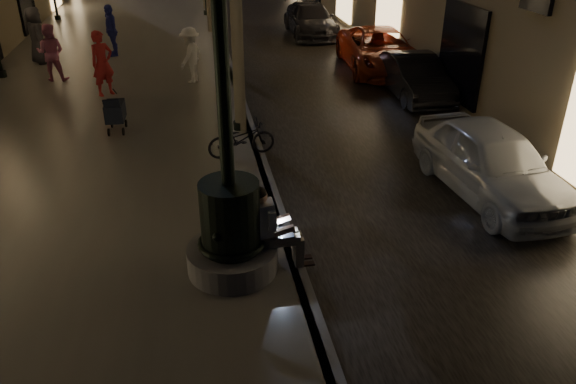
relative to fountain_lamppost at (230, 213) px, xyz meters
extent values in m
plane|color=black|center=(1.00, 13.00, -1.21)|extent=(120.00, 120.00, 0.00)
cube|color=black|center=(4.00, 13.00, -1.20)|extent=(6.00, 45.00, 0.02)
cube|color=#645E58|center=(-3.00, 13.00, -1.11)|extent=(8.00, 45.00, 0.20)
cube|color=#59595B|center=(1.00, 13.00, -1.11)|extent=(0.25, 45.00, 0.20)
cylinder|color=#59595B|center=(0.00, 0.00, -0.81)|extent=(1.40, 1.40, 0.40)
cylinder|color=black|center=(0.00, 0.00, -0.06)|extent=(0.90, 0.90, 1.10)
torus|color=black|center=(0.00, 0.00, -0.51)|extent=(1.04, 1.04, 0.10)
torus|color=black|center=(0.00, 0.00, 0.34)|extent=(0.89, 0.89, 0.09)
cylinder|color=black|center=(0.00, 0.00, 2.09)|extent=(0.20, 0.20, 3.20)
cube|color=gray|center=(0.55, 0.00, -0.52)|extent=(0.38, 0.25, 0.19)
cube|color=white|center=(0.49, 0.00, -0.16)|extent=(0.47, 0.27, 0.60)
sphere|color=tan|center=(0.45, 0.00, 0.23)|extent=(0.22, 0.22, 0.22)
sphere|color=black|center=(0.44, 0.00, 0.28)|extent=(0.22, 0.22, 0.22)
cube|color=gray|center=(0.80, -0.10, -0.52)|extent=(0.49, 0.14, 0.15)
cube|color=gray|center=(0.80, 0.10, -0.52)|extent=(0.49, 0.14, 0.15)
cube|color=gray|center=(1.04, -0.10, -0.76)|extent=(0.14, 0.13, 0.50)
cube|color=gray|center=(1.04, 0.10, -0.76)|extent=(0.14, 0.13, 0.50)
cube|color=black|center=(1.14, -0.10, -1.00)|extent=(0.27, 0.11, 0.03)
cube|color=black|center=(1.14, 0.10, -1.00)|extent=(0.27, 0.11, 0.03)
cube|color=black|center=(0.82, 0.00, -0.43)|extent=(0.25, 0.35, 0.02)
cube|color=black|center=(0.66, 0.00, -0.32)|extent=(0.09, 0.35, 0.23)
cube|color=#B0DFFC|center=(0.67, 0.00, -0.32)|extent=(0.07, 0.32, 0.19)
cylinder|color=#6B604C|center=(0.75, 6.00, 1.49)|extent=(0.28, 0.28, 5.00)
cylinder|color=black|center=(0.70, 6.00, -0.91)|extent=(0.28, 0.28, 0.20)
cylinder|color=black|center=(0.70, 6.00, 1.19)|extent=(0.12, 0.12, 4.40)
cylinder|color=black|center=(0.70, 14.00, -0.91)|extent=(0.28, 0.28, 0.20)
cylinder|color=black|center=(0.70, 22.00, -0.91)|extent=(0.28, 0.28, 0.20)
cylinder|color=black|center=(-6.40, 12.00, -0.91)|extent=(0.28, 0.28, 0.20)
cylinder|color=black|center=(-6.40, 22.00, -0.91)|extent=(0.28, 0.28, 0.20)
cube|color=black|center=(-2.28, 6.37, -0.49)|extent=(0.46, 0.73, 0.43)
cube|color=black|center=(-2.30, 6.03, -0.20)|extent=(0.39, 0.18, 0.28)
cylinder|color=black|center=(-2.47, 6.09, -0.92)|extent=(0.05, 0.19, 0.19)
cylinder|color=black|center=(-2.12, 6.08, -0.92)|extent=(0.05, 0.19, 0.19)
cylinder|color=black|center=(-2.45, 6.66, -0.92)|extent=(0.05, 0.19, 0.19)
cylinder|color=black|center=(-2.10, 6.65, -0.92)|extent=(0.05, 0.19, 0.19)
cylinder|color=black|center=(-2.27, 6.75, -0.10)|extent=(0.04, 0.43, 0.26)
imported|color=#B9BDC1|center=(5.34, 2.00, -0.49)|extent=(2.00, 4.33, 1.44)
imported|color=black|center=(6.20, 8.26, -0.58)|extent=(1.46, 3.85, 1.25)
imported|color=#983013|center=(6.13, 11.29, -0.51)|extent=(2.73, 5.22, 1.40)
imported|color=#2C2B30|center=(5.00, 17.36, -0.55)|extent=(1.95, 4.62, 1.33)
imported|color=red|center=(-2.86, 9.49, -0.08)|extent=(0.81, 0.75, 1.86)
imported|color=pink|center=(-4.63, 11.34, -0.13)|extent=(0.93, 0.77, 1.76)
imported|color=silver|center=(-0.33, 10.37, -0.17)|extent=(1.08, 1.26, 1.69)
imported|color=navy|center=(-3.08, 14.32, -0.10)|extent=(0.74, 1.15, 1.82)
imported|color=#333237|center=(-5.49, 13.61, -0.05)|extent=(0.92, 1.10, 1.91)
imported|color=black|center=(0.60, 4.36, -0.61)|extent=(1.60, 0.79, 0.80)
camera|label=1|loc=(-0.44, -7.25, 4.12)|focal=35.00mm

